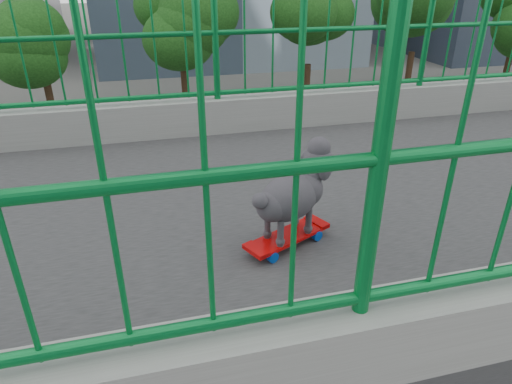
{
  "coord_description": "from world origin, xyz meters",
  "views": [
    {
      "loc": [
        2.45,
        1.37,
        8.34
      ],
      "look_at": [
        -0.34,
        2.08,
        6.89
      ],
      "focal_mm": 31.39,
      "sensor_mm": 36.0,
      "label": 1
    }
  ],
  "objects_px": {
    "car_2": "(226,193)",
    "car_3": "(346,148)",
    "poodle": "(293,192)",
    "skateboard": "(288,237)"
  },
  "relations": [
    {
      "from": "car_2",
      "to": "car_3",
      "type": "distance_m",
      "value": 7.15
    },
    {
      "from": "poodle",
      "to": "car_3",
      "type": "height_order",
      "value": "poodle"
    },
    {
      "from": "car_2",
      "to": "car_3",
      "type": "relative_size",
      "value": 1.02
    },
    {
      "from": "poodle",
      "to": "car_2",
      "type": "bearing_deg",
      "value": 146.58
    },
    {
      "from": "car_2",
      "to": "car_3",
      "type": "height_order",
      "value": "car_3"
    },
    {
      "from": "skateboard",
      "to": "car_3",
      "type": "height_order",
      "value": "skateboard"
    },
    {
      "from": "poodle",
      "to": "car_3",
      "type": "distance_m",
      "value": 19.3
    },
    {
      "from": "poodle",
      "to": "car_3",
      "type": "xyz_separation_m",
      "value": [
        -16.13,
        8.31,
        -6.59
      ]
    },
    {
      "from": "skateboard",
      "to": "poodle",
      "type": "distance_m",
      "value": 0.26
    },
    {
      "from": "poodle",
      "to": "skateboard",
      "type": "bearing_deg",
      "value": -90.0
    }
  ]
}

